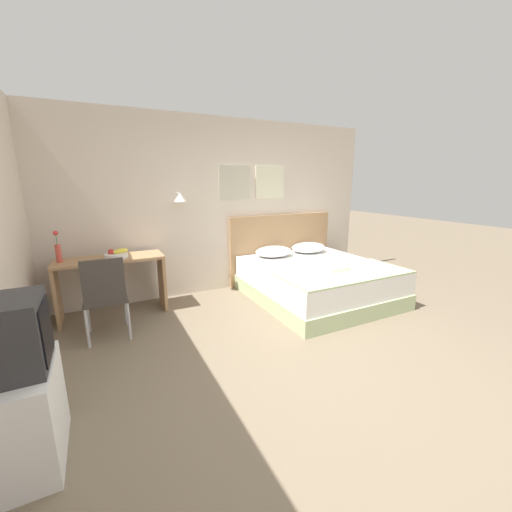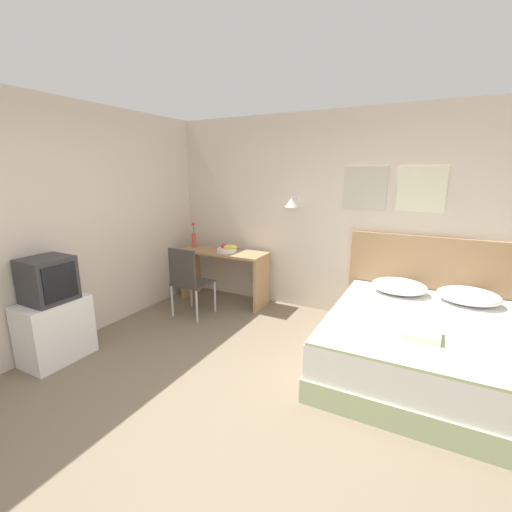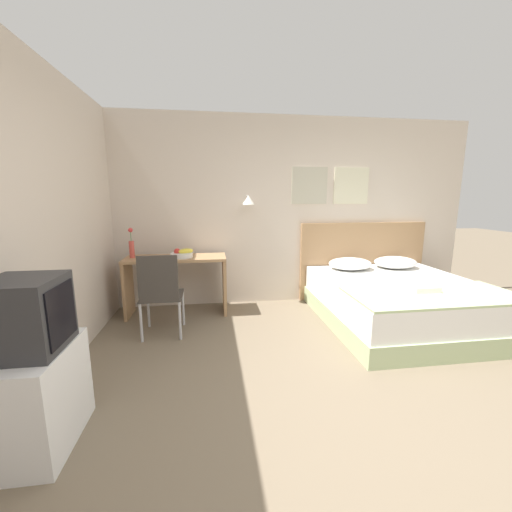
{
  "view_description": "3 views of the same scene",
  "coord_description": "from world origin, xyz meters",
  "px_view_note": "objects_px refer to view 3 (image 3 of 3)",
  "views": [
    {
      "loc": [
        -1.61,
        -2.03,
        1.72
      ],
      "look_at": [
        0.34,
        1.83,
        0.68
      ],
      "focal_mm": 22.0,
      "sensor_mm": 36.0,
      "label": 1
    },
    {
      "loc": [
        1.15,
        -1.83,
        1.88
      ],
      "look_at": [
        -0.45,
        1.22,
        1.04
      ],
      "focal_mm": 24.0,
      "sensor_mm": 36.0,
      "label": 2
    },
    {
      "loc": [
        -1.06,
        -1.85,
        1.54
      ],
      "look_at": [
        -0.56,
        1.6,
        0.88
      ],
      "focal_mm": 22.0,
      "sensor_mm": 36.0,
      "label": 3
    }
  ],
  "objects_px": {
    "flower_vase": "(132,246)",
    "television": "(26,315)",
    "folded_towel_near_foot": "(421,287)",
    "fruit_bowl": "(182,254)",
    "pillow_left": "(350,264)",
    "pillow_right": "(395,262)",
    "desk": "(177,274)",
    "desk_chair": "(160,290)",
    "bed": "(400,302)",
    "tv_stand": "(37,398)",
    "headboard": "(362,261)",
    "throw_blanket": "(435,295)"
  },
  "relations": [
    {
      "from": "flower_vase",
      "to": "television",
      "type": "xyz_separation_m",
      "value": [
        -0.08,
        -2.21,
        -0.06
      ]
    },
    {
      "from": "folded_towel_near_foot",
      "to": "fruit_bowl",
      "type": "xyz_separation_m",
      "value": [
        -2.6,
        1.12,
        0.23
      ]
    },
    {
      "from": "pillow_left",
      "to": "folded_towel_near_foot",
      "type": "distance_m",
      "value": 1.17
    },
    {
      "from": "pillow_right",
      "to": "desk",
      "type": "bearing_deg",
      "value": 179.74
    },
    {
      "from": "desk_chair",
      "to": "fruit_bowl",
      "type": "bearing_deg",
      "value": 75.11
    },
    {
      "from": "bed",
      "to": "pillow_right",
      "type": "distance_m",
      "value": 0.86
    },
    {
      "from": "bed",
      "to": "pillow_left",
      "type": "distance_m",
      "value": 0.86
    },
    {
      "from": "folded_towel_near_foot",
      "to": "tv_stand",
      "type": "distance_m",
      "value": 3.48
    },
    {
      "from": "headboard",
      "to": "pillow_right",
      "type": "relative_size",
      "value": 3.2
    },
    {
      "from": "headboard",
      "to": "folded_towel_near_foot",
      "type": "relative_size",
      "value": 6.74
    },
    {
      "from": "tv_stand",
      "to": "television",
      "type": "xyz_separation_m",
      "value": [
        0.0,
        0.0,
        0.54
      ]
    },
    {
      "from": "bed",
      "to": "television",
      "type": "xyz_separation_m",
      "value": [
        -3.37,
        -1.48,
        0.6
      ]
    },
    {
      "from": "headboard",
      "to": "television",
      "type": "distance_m",
      "value": 4.21
    },
    {
      "from": "throw_blanket",
      "to": "television",
      "type": "relative_size",
      "value": 3.99
    },
    {
      "from": "bed",
      "to": "headboard",
      "type": "distance_m",
      "value": 1.07
    },
    {
      "from": "fruit_bowl",
      "to": "television",
      "type": "relative_size",
      "value": 0.68
    },
    {
      "from": "desk",
      "to": "television",
      "type": "xyz_separation_m",
      "value": [
        -0.62,
        -2.2,
        0.32
      ]
    },
    {
      "from": "headboard",
      "to": "pillow_right",
      "type": "height_order",
      "value": "headboard"
    },
    {
      "from": "pillow_right",
      "to": "desk_chair",
      "type": "distance_m",
      "value": 3.27
    },
    {
      "from": "desk_chair",
      "to": "tv_stand",
      "type": "distance_m",
      "value": 1.59
    },
    {
      "from": "throw_blanket",
      "to": "headboard",
      "type": "bearing_deg",
      "value": 90.0
    },
    {
      "from": "desk_chair",
      "to": "pillow_left",
      "type": "bearing_deg",
      "value": 15.76
    },
    {
      "from": "fruit_bowl",
      "to": "television",
      "type": "xyz_separation_m",
      "value": [
        -0.7,
        -2.16,
        0.05
      ]
    },
    {
      "from": "desk",
      "to": "flower_vase",
      "type": "bearing_deg",
      "value": 178.71
    },
    {
      "from": "bed",
      "to": "throw_blanket",
      "type": "distance_m",
      "value": 0.64
    },
    {
      "from": "pillow_left",
      "to": "fruit_bowl",
      "type": "relative_size",
      "value": 2.03
    },
    {
      "from": "bed",
      "to": "desk",
      "type": "xyz_separation_m",
      "value": [
        -2.74,
        0.72,
        0.28
      ]
    },
    {
      "from": "bed",
      "to": "fruit_bowl",
      "type": "distance_m",
      "value": 2.8
    },
    {
      "from": "bed",
      "to": "tv_stand",
      "type": "bearing_deg",
      "value": -156.22
    },
    {
      "from": "desk_chair",
      "to": "fruit_bowl",
      "type": "relative_size",
      "value": 3.15
    },
    {
      "from": "pillow_left",
      "to": "desk_chair",
      "type": "relative_size",
      "value": 0.64
    },
    {
      "from": "flower_vase",
      "to": "television",
      "type": "height_order",
      "value": "flower_vase"
    },
    {
      "from": "folded_towel_near_foot",
      "to": "television",
      "type": "relative_size",
      "value": 0.65
    },
    {
      "from": "desk",
      "to": "tv_stand",
      "type": "xyz_separation_m",
      "value": [
        -0.63,
        -2.2,
        -0.22
      ]
    },
    {
      "from": "desk_chair",
      "to": "pillow_right",
      "type": "bearing_deg",
      "value": 12.48
    },
    {
      "from": "fruit_bowl",
      "to": "tv_stand",
      "type": "bearing_deg",
      "value": -108.09
    },
    {
      "from": "desk_chair",
      "to": "flower_vase",
      "type": "bearing_deg",
      "value": 121.26
    },
    {
      "from": "throw_blanket",
      "to": "desk",
      "type": "height_order",
      "value": "desk"
    },
    {
      "from": "folded_towel_near_foot",
      "to": "desk_chair",
      "type": "bearing_deg",
      "value": 171.15
    },
    {
      "from": "television",
      "to": "tv_stand",
      "type": "bearing_deg",
      "value": 180.0
    },
    {
      "from": "desk_chair",
      "to": "flower_vase",
      "type": "distance_m",
      "value": 0.94
    },
    {
      "from": "throw_blanket",
      "to": "folded_towel_near_foot",
      "type": "bearing_deg",
      "value": 113.68
    },
    {
      "from": "headboard",
      "to": "flower_vase",
      "type": "relative_size",
      "value": 5.06
    },
    {
      "from": "desk",
      "to": "fruit_bowl",
      "type": "xyz_separation_m",
      "value": [
        0.08,
        -0.04,
        0.27
      ]
    },
    {
      "from": "headboard",
      "to": "desk_chair",
      "type": "distance_m",
      "value": 3.02
    },
    {
      "from": "flower_vase",
      "to": "fruit_bowl",
      "type": "bearing_deg",
      "value": -4.47
    },
    {
      "from": "headboard",
      "to": "desk",
      "type": "relative_size",
      "value": 1.51
    },
    {
      "from": "folded_towel_near_foot",
      "to": "television",
      "type": "bearing_deg",
      "value": -162.4
    },
    {
      "from": "bed",
      "to": "pillow_left",
      "type": "xyz_separation_m",
      "value": [
        -0.34,
        0.7,
        0.35
      ]
    },
    {
      "from": "pillow_right",
      "to": "fruit_bowl",
      "type": "xyz_separation_m",
      "value": [
        -3.01,
        -0.02,
        0.2
      ]
    }
  ]
}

